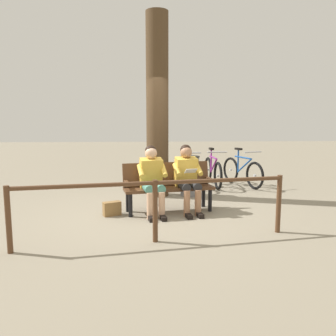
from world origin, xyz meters
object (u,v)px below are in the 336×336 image
object	(u,v)px
tree_trunk	(157,107)
bicycle_green	(187,172)
person_companion	(152,177)
litter_bin	(190,176)
bench	(168,183)
bicycle_silver	(242,171)
person_reading	(187,175)
bicycle_black	(213,171)
handbag	(112,209)

from	to	relation	value
tree_trunk	bicycle_green	xyz separation A→B (m)	(-0.76, -0.91, -1.56)
person_companion	litter_bin	bearing A→B (deg)	-131.22
bicycle_green	bench	bearing A→B (deg)	-19.87
tree_trunk	bicycle_silver	xyz separation A→B (m)	(-2.15, -1.00, -1.56)
person_reading	bicycle_black	distance (m)	2.61
handbag	tree_trunk	bearing A→B (deg)	-118.51
litter_bin	handbag	bearing A→B (deg)	44.10
handbag	tree_trunk	distance (m)	2.51
bench	handbag	world-z (taller)	bench
bench	person_companion	size ratio (longest dim) A/B	1.38
bench	bicycle_silver	world-z (taller)	bicycle_silver
litter_bin	bicycle_green	size ratio (longest dim) A/B	0.52
litter_bin	tree_trunk	bearing A→B (deg)	-4.28
person_companion	bicycle_silver	world-z (taller)	person_companion
bicycle_black	bench	bearing A→B (deg)	-31.82
person_reading	bicycle_green	world-z (taller)	person_reading
tree_trunk	bicycle_silver	world-z (taller)	tree_trunk
bench	person_companion	world-z (taller)	person_companion
person_reading	handbag	distance (m)	1.44
bench	litter_bin	size ratio (longest dim) A/B	1.92
handbag	bicycle_silver	bearing A→B (deg)	-139.62
person_reading	bicycle_green	bearing A→B (deg)	-107.67
person_reading	litter_bin	size ratio (longest dim) A/B	1.39
person_reading	person_companion	bearing A→B (deg)	-0.05
bicycle_silver	handbag	bearing A→B (deg)	-69.29
litter_bin	bicycle_silver	xyz separation A→B (m)	(-1.45, -1.05, -0.07)
bicycle_black	handbag	bearing A→B (deg)	-44.14
person_companion	litter_bin	size ratio (longest dim) A/B	1.39
tree_trunk	bicycle_green	bearing A→B (deg)	-129.83
tree_trunk	bicycle_green	size ratio (longest dim) A/B	2.28
tree_trunk	bicycle_black	xyz separation A→B (m)	(-1.42, -1.06, -1.56)
person_reading	person_companion	distance (m)	0.64
bench	bicycle_black	size ratio (longest dim) A/B	0.99
bicycle_green	litter_bin	bearing A→B (deg)	-7.78
bicycle_black	litter_bin	bearing A→B (deg)	-36.12
handbag	person_reading	bearing A→B (deg)	-172.57
bicycle_black	tree_trunk	bearing A→B (deg)	-56.42
person_reading	tree_trunk	distance (m)	1.91
bench	bicycle_silver	distance (m)	3.02
bench	bicycle_green	distance (m)	2.26
handbag	bicycle_black	bearing A→B (deg)	-130.94
handbag	litter_bin	xyz separation A→B (m)	(-1.53, -1.48, 0.31)
bench	bicycle_green	size ratio (longest dim) A/B	0.99
person_reading	bicycle_green	distance (m)	2.30
person_companion	handbag	xyz separation A→B (m)	(0.70, 0.05, -0.54)
person_reading	bicycle_green	xyz separation A→B (m)	(-0.27, -2.27, -0.31)
tree_trunk	bicycle_black	world-z (taller)	tree_trunk
person_reading	bicycle_silver	xyz separation A→B (m)	(-1.66, -2.36, -0.31)
litter_bin	bicycle_green	xyz separation A→B (m)	(-0.06, -0.96, -0.07)
person_companion	bicycle_black	bearing A→B (deg)	-132.42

